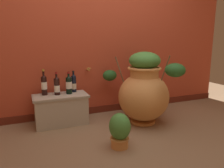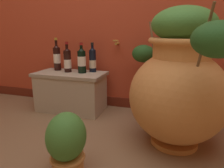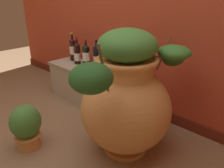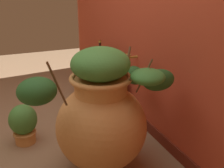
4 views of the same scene
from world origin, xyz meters
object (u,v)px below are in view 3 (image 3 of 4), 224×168
Objects in this scene: wine_bottle_middle at (86,55)px; potted_shrub at (26,126)px; wine_bottle_left at (97,56)px; wine_bottle_back at (73,49)px; wine_bottle_right at (77,53)px; terracotta_urn at (127,98)px.

wine_bottle_middle is 0.80× the size of potted_shrub.
potted_shrub is at bearing -76.00° from wine_bottle_left.
wine_bottle_left is 0.39m from wine_bottle_back.
potted_shrub is (0.63, -0.96, -0.34)m from wine_bottle_back.
wine_bottle_right is 0.16m from wine_bottle_back.
wine_bottle_back reaches higher than wine_bottle_left.
wine_bottle_left is 0.99× the size of wine_bottle_middle.
wine_bottle_back is at bearing 169.92° from wine_bottle_middle.
wine_bottle_back is (-0.31, 0.05, 0.01)m from wine_bottle_middle.
wine_bottle_left is at bearing 44.60° from wine_bottle_middle.
wine_bottle_right is at bearing 118.05° from potted_shrub.
terracotta_urn reaches higher than potted_shrub.
terracotta_urn is at bearing 41.77° from potted_shrub.
potted_shrub is at bearing -70.14° from wine_bottle_middle.
wine_bottle_left is at bearing 104.00° from potted_shrub.
wine_bottle_middle is (-0.91, 0.39, 0.08)m from terracotta_urn.
wine_bottle_left is at bearing 3.77° from wine_bottle_back.
wine_bottle_left is 0.25m from wine_bottle_right.
wine_bottle_middle is at bearing -10.08° from wine_bottle_back.
wine_bottle_back is (-0.15, 0.05, 0.02)m from wine_bottle_right.
wine_bottle_right is 0.82× the size of potted_shrub.
wine_bottle_right is (-1.06, 0.39, 0.07)m from terracotta_urn.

